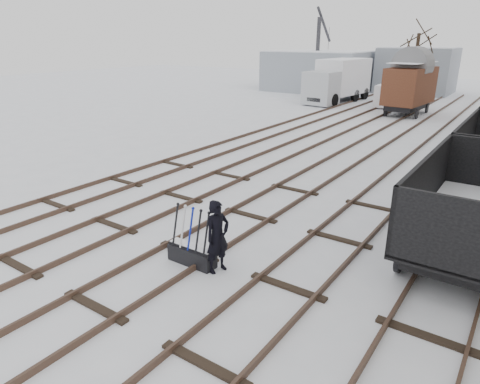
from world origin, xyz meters
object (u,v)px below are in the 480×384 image
Objects in this scene: worker at (218,237)px; freight_wagon_a at (469,219)px; crane at (317,70)px; panel_van at (391,95)px; lorry at (338,80)px; box_van_wagon at (410,84)px; ground_frame at (192,253)px.

freight_wagon_a reaches higher than worker.
crane is at bearing 35.70° from worker.
crane reaches higher than panel_van.
panel_van is at bearing 6.46° from lorry.
box_van_wagon is at bearing 19.02° from worker.
panel_van is at bearing 110.36° from freight_wagon_a.
freight_wagon_a is 0.75× the size of lorry.
lorry is 8.17m from crane.
ground_frame is 0.99m from worker.
lorry is at bearing 106.02° from ground_frame.
ground_frame is 0.18× the size of crane.
panel_van is (-9.21, 24.81, -0.01)m from freight_wagon_a.
box_van_wagon is at bearing -59.14° from panel_van.
ground_frame is 0.35× the size of panel_van.
ground_frame is 0.24× the size of freight_wagon_a.
crane reaches higher than lorry.
box_van_wagon is (-1.49, 26.04, 1.89)m from ground_frame.
ground_frame is 7.21m from freight_wagon_a.
worker is 30.63m from lorry.
freight_wagon_a is at bearing -33.10° from worker.
panel_van is (4.69, 0.03, -0.93)m from lorry.
ground_frame is at bearing -75.97° from crane.
ground_frame is at bearing -81.71° from box_van_wagon.
ground_frame is 26.15m from box_van_wagon.
crane is at bearing 134.15° from lorry.
worker is 0.30× the size of freight_wagon_a.
box_van_wagon is 7.61m from lorry.
box_van_wagon is 1.22× the size of panel_van.
panel_van is at bearing -39.84° from crane.
worker is 0.22× the size of lorry.
lorry is (-13.90, 24.78, 0.91)m from freight_wagon_a.
panel_van is (-2.16, 3.32, -1.23)m from box_van_wagon.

